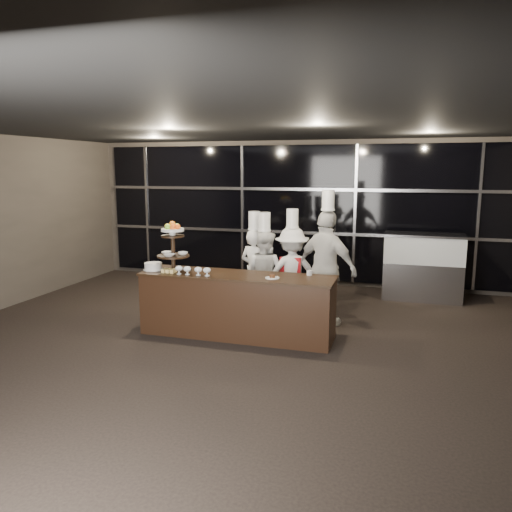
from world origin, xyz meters
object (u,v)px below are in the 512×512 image
(buffet_counter, at_px, (237,305))
(chef_b, at_px, (264,273))
(chef_d, at_px, (327,268))
(display_stand, at_px, (173,243))
(layer_cake, at_px, (153,266))
(chef_c, at_px, (292,272))
(display_case, at_px, (423,263))
(chef_a, at_px, (254,269))

(buffet_counter, bearing_deg, chef_b, 83.53)
(chef_d, bearing_deg, chef_b, 169.87)
(display_stand, relative_size, layer_cake, 2.48)
(layer_cake, height_order, chef_c, chef_c)
(layer_cake, distance_m, display_case, 4.98)
(layer_cake, relative_size, chef_a, 0.17)
(layer_cake, relative_size, chef_d, 0.14)
(chef_c, bearing_deg, display_case, 41.35)
(display_stand, xyz_separation_m, layer_cake, (-0.31, -0.05, -0.37))
(buffet_counter, bearing_deg, layer_cake, -177.82)
(buffet_counter, relative_size, layer_cake, 9.47)
(buffet_counter, distance_m, chef_b, 1.08)
(buffet_counter, bearing_deg, chef_c, 63.43)
(chef_b, relative_size, chef_d, 0.82)
(display_case, xyz_separation_m, chef_d, (-1.48, -2.10, 0.23))
(layer_cake, distance_m, chef_a, 1.76)
(display_stand, distance_m, chef_b, 1.64)
(display_stand, relative_size, display_case, 0.52)
(layer_cake, xyz_separation_m, chef_b, (1.43, 1.09, -0.24))
(display_stand, xyz_separation_m, chef_a, (0.90, 1.21, -0.59))
(display_stand, height_order, display_case, display_stand)
(layer_cake, distance_m, chef_d, 2.64)
(chef_a, distance_m, chef_c, 0.67)
(chef_a, xyz_separation_m, chef_d, (1.27, -0.35, 0.17))
(display_stand, xyz_separation_m, display_case, (3.64, 2.95, -0.65))
(buffet_counter, relative_size, display_stand, 3.81)
(buffet_counter, bearing_deg, chef_a, 94.92)
(chef_a, distance_m, chef_d, 1.33)
(buffet_counter, bearing_deg, display_case, 48.17)
(buffet_counter, relative_size, display_case, 1.98)
(layer_cake, bearing_deg, display_stand, 9.08)
(chef_b, height_order, chef_d, chef_d)
(chef_b, bearing_deg, layer_cake, -142.60)
(chef_a, bearing_deg, display_case, 32.46)
(display_stand, bearing_deg, buffet_counter, 0.01)
(chef_b, bearing_deg, buffet_counter, -96.47)
(buffet_counter, height_order, chef_a, chef_a)
(chef_a, height_order, chef_c, chef_c)
(display_stand, height_order, layer_cake, display_stand)
(buffet_counter, distance_m, chef_d, 1.52)
(layer_cake, bearing_deg, chef_a, 46.11)
(display_case, bearing_deg, display_stand, -140.97)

